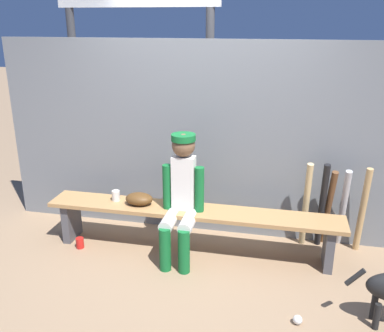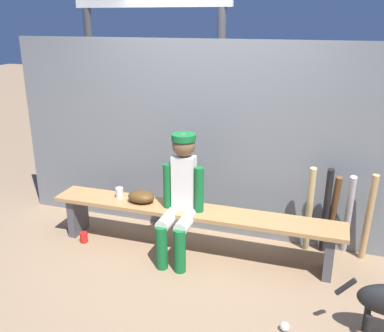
# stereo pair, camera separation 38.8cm
# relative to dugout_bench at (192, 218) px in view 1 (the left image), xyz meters

# --- Properties ---
(ground_plane) EXTENTS (30.00, 30.00, 0.00)m
(ground_plane) POSITION_rel_dugout_bench_xyz_m (0.00, 0.00, -0.37)
(ground_plane) COLOR #937556
(chainlink_fence) EXTENTS (4.41, 0.03, 2.06)m
(chainlink_fence) POSITION_rel_dugout_bench_xyz_m (0.00, 0.51, 0.66)
(chainlink_fence) COLOR slate
(chainlink_fence) RESTS_ON ground_plane
(dugout_bench) EXTENTS (2.93, 0.36, 0.47)m
(dugout_bench) POSITION_rel_dugout_bench_xyz_m (0.00, 0.00, 0.00)
(dugout_bench) COLOR #AD7F4C
(dugout_bench) RESTS_ON ground_plane
(player_seated) EXTENTS (0.41, 0.55, 1.23)m
(player_seated) POSITION_rel_dugout_bench_xyz_m (-0.08, -0.11, 0.29)
(player_seated) COLOR silver
(player_seated) RESTS_ON ground_plane
(baseball_glove) EXTENTS (0.28, 0.20, 0.12)m
(baseball_glove) POSITION_rel_dugout_bench_xyz_m (-0.54, 0.00, 0.15)
(baseball_glove) COLOR #593819
(baseball_glove) RESTS_ON dugout_bench
(bat_wood_natural) EXTENTS (0.08, 0.21, 0.93)m
(bat_wood_natural) POSITION_rel_dugout_bench_xyz_m (1.10, 0.34, 0.09)
(bat_wood_natural) COLOR tan
(bat_wood_natural) RESTS_ON ground_plane
(bat_aluminum_black) EXTENTS (0.07, 0.21, 0.93)m
(bat_aluminum_black) POSITION_rel_dugout_bench_xyz_m (1.25, 0.36, 0.09)
(bat_aluminum_black) COLOR black
(bat_aluminum_black) RESTS_ON ground_plane
(bat_wood_dark) EXTENTS (0.11, 0.27, 0.86)m
(bat_wood_dark) POSITION_rel_dugout_bench_xyz_m (1.32, 0.40, 0.06)
(bat_wood_dark) COLOR brown
(bat_wood_dark) RESTS_ON ground_plane
(bat_aluminum_silver) EXTENTS (0.07, 0.28, 0.88)m
(bat_aluminum_silver) POSITION_rel_dugout_bench_xyz_m (1.46, 0.40, 0.07)
(bat_aluminum_silver) COLOR #B7B7BC
(bat_aluminum_silver) RESTS_ON ground_plane
(bat_wood_tan) EXTENTS (0.09, 0.17, 0.91)m
(bat_wood_tan) POSITION_rel_dugout_bench_xyz_m (1.64, 0.36, 0.08)
(bat_wood_tan) COLOR tan
(bat_wood_tan) RESTS_ON ground_plane
(baseball) EXTENTS (0.07, 0.07, 0.07)m
(baseball) POSITION_rel_dugout_bench_xyz_m (1.03, -0.89, -0.34)
(baseball) COLOR white
(baseball) RESTS_ON ground_plane
(cup_on_ground) EXTENTS (0.08, 0.08, 0.11)m
(cup_on_ground) POSITION_rel_dugout_bench_xyz_m (-1.14, -0.18, -0.32)
(cup_on_ground) COLOR red
(cup_on_ground) RESTS_ON ground_plane
(cup_on_bench) EXTENTS (0.08, 0.08, 0.11)m
(cup_on_bench) POSITION_rel_dugout_bench_xyz_m (-0.81, 0.04, 0.15)
(cup_on_bench) COLOR silver
(cup_on_bench) RESTS_ON dugout_bench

